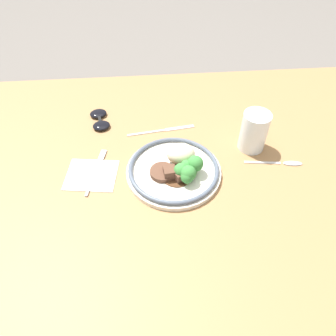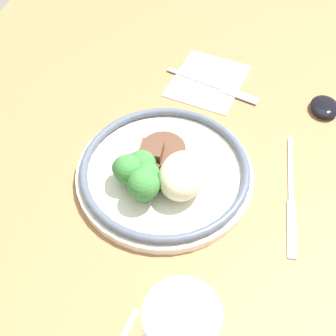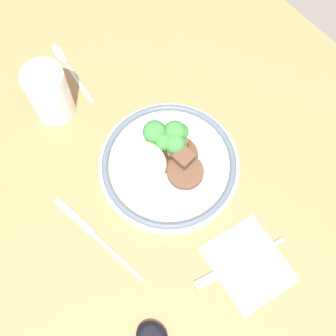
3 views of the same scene
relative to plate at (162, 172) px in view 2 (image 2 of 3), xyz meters
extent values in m
plane|color=#5B5651|center=(-0.01, 0.03, -0.05)|extent=(8.00, 8.00, 0.00)
cube|color=olive|center=(-0.01, 0.03, -0.04)|extent=(1.52, 0.95, 0.03)
cube|color=silver|center=(-0.23, 0.01, -0.02)|extent=(0.15, 0.13, 0.00)
cylinder|color=silver|center=(-0.01, 0.00, -0.01)|extent=(0.26, 0.26, 0.01)
torus|color=#4C5666|center=(-0.01, 0.00, 0.00)|extent=(0.25, 0.25, 0.01)
ellipsoid|color=beige|center=(0.01, 0.03, 0.02)|extent=(0.08, 0.06, 0.06)
cylinder|color=brown|center=(-0.04, -0.01, 0.00)|extent=(0.07, 0.07, 0.01)
cylinder|color=#51331E|center=(0.00, -0.02, -0.01)|extent=(0.08, 0.08, 0.00)
cube|color=brown|center=(-0.02, -0.02, 0.01)|extent=(0.03, 0.03, 0.03)
cube|color=brown|center=(0.00, -0.02, 0.00)|extent=(0.03, 0.03, 0.02)
cube|color=brown|center=(0.00, -0.03, 0.01)|extent=(0.04, 0.04, 0.03)
cylinder|color=#669E51|center=(0.03, -0.04, 0.00)|extent=(0.01, 0.01, 0.01)
sphere|color=#387F38|center=(0.03, -0.04, 0.02)|extent=(0.04, 0.04, 0.04)
cylinder|color=#669E51|center=(0.02, -0.05, 0.00)|extent=(0.01, 0.01, 0.01)
sphere|color=#387F38|center=(0.02, -0.05, 0.02)|extent=(0.03, 0.03, 0.03)
cylinder|color=#669E51|center=(0.05, -0.01, 0.00)|extent=(0.02, 0.02, 0.02)
sphere|color=#387F38|center=(0.05, -0.01, 0.03)|extent=(0.04, 0.04, 0.04)
cylinder|color=#669E51|center=(0.02, -0.01, 0.00)|extent=(0.01, 0.01, 0.02)
sphere|color=#387F38|center=(0.02, -0.01, 0.02)|extent=(0.03, 0.03, 0.03)
cylinder|color=#669E51|center=(0.01, -0.03, 0.00)|extent=(0.01, 0.01, 0.01)
sphere|color=#387F38|center=(0.01, -0.03, 0.02)|extent=(0.04, 0.04, 0.04)
cylinder|color=white|center=(0.23, 0.09, 0.04)|extent=(0.08, 0.08, 0.12)
cube|color=#B7B7BC|center=(-0.23, -0.01, -0.02)|extent=(0.03, 0.10, 0.00)
cube|color=#B7B7BC|center=(-0.21, 0.08, -0.02)|extent=(0.03, 0.07, 0.00)
cube|color=#B7B7BC|center=(-0.07, 0.18, -0.02)|extent=(0.12, 0.02, 0.00)
cube|color=#B7B7BC|center=(0.03, 0.19, -0.02)|extent=(0.09, 0.02, 0.00)
ellipsoid|color=black|center=(-0.21, 0.21, -0.01)|extent=(0.06, 0.06, 0.02)
camera|label=1|loc=(-0.07, -0.60, 0.64)|focal=35.00mm
camera|label=2|loc=(0.39, 0.12, 0.52)|focal=50.00mm
camera|label=3|loc=(-0.25, 0.21, 0.78)|focal=50.00mm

